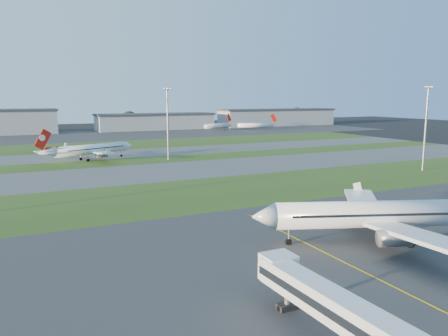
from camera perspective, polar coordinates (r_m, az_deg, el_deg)
ground at (r=57.71m, az=13.77°, el=-13.79°), size 700.00×700.00×0.00m
apron_near at (r=57.71m, az=13.77°, el=-13.79°), size 300.00×70.00×0.01m
grass_strip_a at (r=101.29m, az=-5.23°, el=-3.53°), size 300.00×34.00×0.01m
taxiway_a at (r=132.15m, az=-10.26°, el=-0.63°), size 300.00×32.00×0.01m
grass_strip_b at (r=156.11m, az=-12.73°, el=0.79°), size 300.00×18.00×0.01m
taxiway_b at (r=177.43m, az=-14.34°, el=1.72°), size 300.00×26.00×0.01m
grass_strip_c at (r=209.67m, az=-16.15°, el=2.76°), size 300.00×40.00×0.01m
apron_far at (r=268.77m, az=-18.32°, el=4.01°), size 400.00×80.00×0.01m
yellow_line at (r=60.82m, az=17.51°, el=-12.74°), size 0.25×60.00×0.02m
jet_bridge at (r=39.80m, az=17.14°, el=-18.59°), size 4.20×26.90×6.20m
airliner_parked at (r=71.76m, az=19.92°, el=-5.76°), size 38.53×32.64×12.62m
airliner_taxiing at (r=163.06m, az=-16.94°, el=2.32°), size 32.99×27.98×10.85m
mini_jet_near at (r=297.29m, az=-0.81°, el=5.56°), size 26.14×14.90×9.48m
mini_jet_far at (r=303.50m, az=4.20°, el=5.62°), size 28.29×8.73×9.48m
light_mast_centre at (r=156.80m, az=-7.37°, el=6.42°), size 3.20×0.70×25.80m
light_mast_east at (r=145.83m, az=24.87°, el=5.44°), size 3.20×0.70×25.80m
hangar_east at (r=309.30m, az=-8.93°, el=6.03°), size 81.60×23.00×11.20m
hangar_far_east at (r=351.44m, az=6.97°, el=6.61°), size 96.90×23.00×13.20m
tree_mid_west at (r=307.41m, az=-23.10°, el=5.43°), size 9.90×9.90×10.80m
tree_mid_east at (r=318.82m, az=-12.27°, el=6.24°), size 11.55×11.55×12.60m
tree_east at (r=342.36m, az=0.19°, el=6.53°), size 10.45×10.45×11.40m
tree_far_east at (r=381.39m, az=9.49°, el=6.88°), size 12.65×12.65×13.80m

